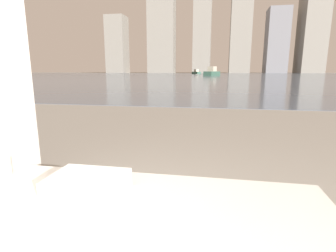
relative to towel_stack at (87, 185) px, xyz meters
name	(u,v)px	position (x,y,z in m)	size (l,w,h in m)	color
towel_stack	(87,185)	(0.00, 0.00, 0.00)	(0.29, 0.22, 0.08)	white
harbor_water	(215,75)	(0.00, 61.13, -0.53)	(180.00, 110.00, 0.01)	slate
harbor_boat_2	(212,73)	(-0.42, 52.31, 0.11)	(3.25, 5.08, 1.80)	#335647
harbor_boat_3	(196,72)	(-5.88, 83.99, -0.02)	(3.15, 3.96, 1.44)	#335647
skyline_tower_0	(117,45)	(-44.65, 117.13, 11.93)	(8.43, 8.89, 24.93)	gray
skyline_tower_1	(162,10)	(-23.92, 117.13, 25.96)	(11.49, 8.06, 52.98)	gray
skyline_tower_3	(242,16)	(9.64, 117.13, 22.47)	(8.45, 7.34, 46.00)	gray
skyline_tower_4	(277,41)	(24.10, 117.13, 12.22)	(8.29, 9.59, 25.51)	slate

